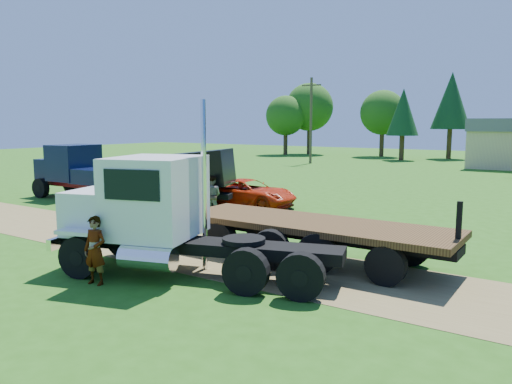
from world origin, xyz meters
The scene contains 11 objects.
ground centered at (0.00, 0.00, 0.00)m, with size 140.00×140.00×0.00m, color #255813.
dirt_track centered at (0.00, 0.00, 0.01)m, with size 120.00×4.20×0.01m, color brown.
white_semi_tractor centered at (0.54, -2.32, 1.69)m, with size 8.35×4.80×4.95m.
black_dump_truck centered at (-6.85, 6.00, 1.66)m, with size 7.07×4.22×3.03m.
navy_truck centered at (-13.33, 5.60, 1.56)m, with size 7.17×2.87×3.05m.
orange_pickup centered at (-3.80, 8.47, 0.71)m, with size 2.35×5.09×1.41m, color red.
flatbed_trailer centered at (3.65, 1.25, 0.96)m, with size 8.77×2.63×2.25m.
spectator_a centered at (-0.10, -4.07, 0.92)m, with size 0.67×0.44×1.85m, color #999999.
spectator_b centered at (-3.86, 5.57, 0.94)m, with size 0.91×0.71×1.87m, color #999999.
tan_shed centered at (4.00, 40.00, 2.42)m, with size 6.20×5.40×4.70m.
tree_row centered at (3.01, 49.78, 6.24)m, with size 58.41×12.70×10.36m.
Camera 1 is at (10.61, -12.44, 4.28)m, focal length 35.00 mm.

